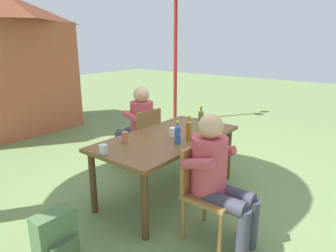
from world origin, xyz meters
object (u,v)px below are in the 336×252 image
(cup_terracotta, at_px, (125,137))
(cup_steel, at_px, (103,149))
(dining_table, at_px, (168,143))
(chair_near_left, at_px, (205,187))
(lamp_post, at_px, (176,27))
(person_in_plaid_shirt, at_px, (138,123))
(cup_white, at_px, (173,132))
(person_in_white_shirt, at_px, (217,173))
(backpack_by_far_side, at_px, (208,142))
(brick_kiosk, at_px, (7,60))
(backpack_by_near_side, at_px, (56,241))
(bottle_olive, at_px, (201,118))
(chair_far_right, at_px, (144,135))
(bottle_blue, at_px, (178,134))
(bottle_amber, at_px, (189,130))

(cup_terracotta, height_order, cup_steel, cup_terracotta)
(dining_table, distance_m, chair_near_left, 0.86)
(cup_steel, xyz_separation_m, lamp_post, (3.64, 1.86, 1.30))
(person_in_plaid_shirt, relative_size, cup_terracotta, 10.07)
(person_in_plaid_shirt, height_order, cup_white, person_in_plaid_shirt)
(person_in_white_shirt, height_order, cup_white, person_in_white_shirt)
(cup_white, height_order, backpack_by_far_side, cup_white)
(brick_kiosk, bearing_deg, cup_white, -92.23)
(cup_steel, bearing_deg, backpack_by_near_side, -164.90)
(backpack_by_near_side, bearing_deg, chair_near_left, -33.00)
(person_in_white_shirt, bearing_deg, chair_near_left, 89.90)
(bottle_olive, xyz_separation_m, lamp_post, (2.28, 2.11, 1.23))
(chair_far_right, distance_m, lamp_post, 3.16)
(chair_near_left, height_order, lamp_post, lamp_post)
(person_in_plaid_shirt, distance_m, backpack_by_near_side, 2.14)
(backpack_by_far_side, bearing_deg, bottle_blue, -161.60)
(backpack_by_far_side, bearing_deg, cup_terracotta, -178.75)
(backpack_by_far_side, relative_size, brick_kiosk, 0.17)
(person_in_white_shirt, distance_m, cup_white, 0.91)
(bottle_amber, bearing_deg, person_in_plaid_shirt, 71.77)
(cup_white, distance_m, lamp_post, 3.72)
(backpack_by_far_side, xyz_separation_m, brick_kiosk, (-1.20, 3.90, 1.19))
(chair_near_left, bearing_deg, cup_steel, 115.14)
(person_in_plaid_shirt, xyz_separation_m, backpack_by_near_side, (-1.90, -0.89, -0.43))
(chair_near_left, bearing_deg, backpack_by_far_side, 29.66)
(bottle_olive, distance_m, backpack_by_far_side, 1.11)
(chair_far_right, distance_m, brick_kiosk, 3.55)
(cup_terracotta, bearing_deg, chair_far_right, 31.73)
(bottle_olive, relative_size, cup_steel, 3.06)
(bottle_blue, bearing_deg, brick_kiosk, 85.85)
(person_in_white_shirt, distance_m, brick_kiosk, 5.11)
(dining_table, xyz_separation_m, bottle_blue, (-0.14, -0.24, 0.19))
(dining_table, bearing_deg, person_in_plaid_shirt, 65.07)
(chair_far_right, bearing_deg, person_in_plaid_shirt, 85.83)
(lamp_post, bearing_deg, person_in_plaid_shirt, -154.50)
(bottle_blue, xyz_separation_m, cup_steel, (-0.68, 0.39, -0.06))
(person_in_white_shirt, xyz_separation_m, lamp_post, (3.22, 2.87, 1.42))
(chair_near_left, bearing_deg, chair_far_right, 62.20)
(chair_near_left, distance_m, backpack_by_near_side, 1.34)
(person_in_plaid_shirt, distance_m, cup_steel, 1.41)
(chair_far_right, bearing_deg, chair_near_left, -117.80)
(backpack_by_far_side, bearing_deg, chair_near_left, -150.34)
(chair_far_right, xyz_separation_m, bottle_amber, (-0.36, -1.02, 0.36))
(chair_far_right, distance_m, bottle_amber, 1.14)
(dining_table, relative_size, bottle_blue, 7.14)
(backpack_by_near_side, xyz_separation_m, brick_kiosk, (1.68, 4.20, 1.18))
(chair_far_right, relative_size, person_in_white_shirt, 0.74)
(cup_white, bearing_deg, person_in_white_shirt, -117.25)
(backpack_by_near_side, bearing_deg, cup_terracotta, 13.99)
(cup_white, xyz_separation_m, cup_steel, (-0.83, 0.20, -0.01))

